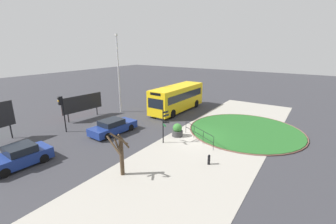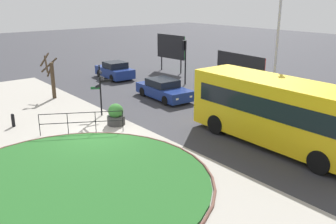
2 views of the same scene
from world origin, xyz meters
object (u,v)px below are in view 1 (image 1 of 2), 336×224
object	(u,v)px
signpost_directional	(164,123)
street_tree_bare	(121,153)
bus_yellow	(177,98)
car_near_lane	(113,127)
lamppost_tall	(118,72)
billboard_left	(82,103)
planter_near_signpost	(177,131)
car_far_lane	(19,157)
traffic_light_near	(61,106)
bollard_foreground	(209,159)

from	to	relation	value
signpost_directional	street_tree_bare	world-z (taller)	street_tree_bare
signpost_directional	bus_yellow	bearing A→B (deg)	24.86
car_near_lane	lamppost_tall	xyz separation A→B (m)	(5.65, 4.62, 4.31)
billboard_left	planter_near_signpost	distance (m)	11.86
car_far_lane	traffic_light_near	world-z (taller)	traffic_light_near
car_far_lane	bus_yellow	bearing A→B (deg)	177.51
lamppost_tall	billboard_left	size ratio (longest dim) A/B	1.89
bus_yellow	street_tree_bare	world-z (taller)	bus_yellow
bus_yellow	planter_near_signpost	world-z (taller)	bus_yellow
billboard_left	street_tree_bare	distance (m)	13.74
car_far_lane	billboard_left	size ratio (longest dim) A/B	0.82
bus_yellow	billboard_left	distance (m)	11.25
bus_yellow	street_tree_bare	xyz separation A→B (m)	(-14.89, -4.96, -0.12)
planter_near_signpost	traffic_light_near	bearing A→B (deg)	118.32
traffic_light_near	planter_near_signpost	bearing A→B (deg)	128.25
billboard_left	planter_near_signpost	xyz separation A→B (m)	(1.30, -11.72, -1.21)
lamppost_tall	signpost_directional	bearing A→B (deg)	-116.28
street_tree_bare	billboard_left	bearing A→B (deg)	62.72
bollard_foreground	bus_yellow	distance (m)	13.92
lamppost_tall	billboard_left	world-z (taller)	lamppost_tall
bollard_foreground	car_far_lane	xyz separation A→B (m)	(-7.29, 10.79, 0.28)
bus_yellow	car_far_lane	xyz separation A→B (m)	(-17.83, 1.80, -1.02)
lamppost_tall	billboard_left	distance (m)	5.56
bollard_foreground	traffic_light_near	size ratio (longest dim) A/B	0.22
traffic_light_near	billboard_left	world-z (taller)	traffic_light_near
planter_near_signpost	street_tree_bare	bearing A→B (deg)	-176.32
traffic_light_near	lamppost_tall	xyz separation A→B (m)	(8.08, 0.60, 2.38)
bollard_foreground	traffic_light_near	xyz separation A→B (m)	(-1.87, 14.03, 2.19)
traffic_light_near	planter_near_signpost	world-z (taller)	traffic_light_near
car_near_lane	street_tree_bare	distance (m)	7.78
traffic_light_near	street_tree_bare	distance (m)	10.34
billboard_left	street_tree_bare	world-z (taller)	street_tree_bare
car_near_lane	planter_near_signpost	bearing A→B (deg)	-60.17
bollard_foreground	planter_near_signpost	distance (m)	5.57
car_far_lane	street_tree_bare	bearing A→B (deg)	116.77
car_far_lane	billboard_left	world-z (taller)	billboard_left
bollard_foreground	street_tree_bare	world-z (taller)	street_tree_bare
car_near_lane	traffic_light_near	world-z (taller)	traffic_light_near
bus_yellow	car_near_lane	size ratio (longest dim) A/B	1.94
billboard_left	lamppost_tall	bearing A→B (deg)	-16.40
traffic_light_near	car_far_lane	bearing A→B (deg)	40.76
planter_near_signpost	street_tree_bare	size ratio (longest dim) A/B	0.39
bus_yellow	street_tree_bare	size ratio (longest dim) A/B	2.93
bus_yellow	planter_near_signpost	xyz separation A→B (m)	(-7.30, -4.47, -1.14)
signpost_directional	lamppost_tall	distance (m)	11.49
signpost_directional	traffic_light_near	bearing A→B (deg)	108.90
car_far_lane	lamppost_tall	world-z (taller)	lamppost_tall
car_near_lane	planter_near_signpost	size ratio (longest dim) A/B	3.84
traffic_light_near	planter_near_signpost	distance (m)	10.98
bus_yellow	car_near_lane	bearing A→B (deg)	-5.08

